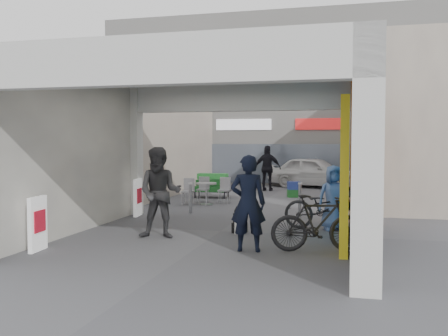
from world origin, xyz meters
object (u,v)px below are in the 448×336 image
(produce_stand, at_px, (212,188))
(bicycle_front, at_px, (327,208))
(man_with_dog, at_px, (248,203))
(man_crates, at_px, (268,168))
(cafe_set, at_px, (205,194))
(white_van, at_px, (314,172))
(bicycle_rear, at_px, (318,223))
(man_back_turned, at_px, (160,193))
(border_collie, at_px, (239,222))
(man_elderly, at_px, (333,198))

(produce_stand, relative_size, bicycle_front, 0.67)
(man_with_dog, relative_size, man_crates, 0.95)
(cafe_set, bearing_deg, produce_stand, 98.84)
(man_with_dog, bearing_deg, white_van, -99.13)
(bicycle_rear, bearing_deg, produce_stand, 14.36)
(man_back_turned, xyz_separation_m, man_crates, (0.58, 10.49, -0.02))
(bicycle_rear, xyz_separation_m, white_van, (-0.95, 12.99, 0.16))
(man_back_turned, relative_size, bicycle_front, 0.97)
(border_collie, height_order, man_crates, man_crates)
(man_elderly, bearing_deg, produce_stand, 110.69)
(cafe_set, height_order, man_with_dog, man_with_dog)
(bicycle_front, distance_m, bicycle_rear, 2.26)
(produce_stand, height_order, white_van, white_van)
(bicycle_front, distance_m, white_van, 10.78)
(border_collie, distance_m, white_van, 11.62)
(man_crates, xyz_separation_m, bicycle_rear, (2.70, -11.00, -0.41))
(cafe_set, bearing_deg, man_with_dog, -67.44)
(white_van, bearing_deg, bicycle_front, -157.43)
(man_back_turned, distance_m, white_van, 12.70)
(cafe_set, height_order, man_crates, man_crates)
(produce_stand, bearing_deg, cafe_set, -104.50)
(cafe_set, distance_m, bicycle_rear, 7.47)
(border_collie, xyz_separation_m, white_van, (0.84, 11.58, 0.44))
(man_crates, bearing_deg, man_with_dog, 99.37)
(produce_stand, bearing_deg, bicycle_rear, -85.45)
(man_elderly, distance_m, bicycle_front, 0.27)
(man_back_turned, relative_size, bicycle_rear, 1.09)
(man_elderly, bearing_deg, bicycle_front, -170.54)
(white_van, bearing_deg, cafe_set, 172.78)
(white_van, bearing_deg, man_with_dog, -164.07)
(produce_stand, distance_m, bicycle_rear, 9.11)
(white_van, bearing_deg, man_crates, 156.01)
(man_crates, bearing_deg, border_collie, 97.43)
(man_with_dog, bearing_deg, man_elderly, -126.74)
(cafe_set, relative_size, man_crates, 0.75)
(border_collie, xyz_separation_m, man_with_dog, (0.54, -1.69, 0.64))
(man_back_turned, bearing_deg, cafe_set, 88.16)
(man_back_turned, xyz_separation_m, white_van, (2.32, 12.48, -0.27))
(man_with_dog, height_order, white_van, man_with_dog)
(cafe_set, xyz_separation_m, produce_stand, (-0.27, 1.74, 0.04))
(man_with_dog, relative_size, white_van, 0.44)
(cafe_set, xyz_separation_m, man_crates, (1.29, 4.69, 0.63))
(man_elderly, xyz_separation_m, bicycle_front, (-0.14, -0.07, -0.22))
(man_back_turned, bearing_deg, white_van, 70.58)
(cafe_set, xyz_separation_m, white_van, (3.04, 6.68, 0.38))
(produce_stand, xyz_separation_m, bicycle_rear, (4.26, -8.05, 0.18))
(man_crates, height_order, bicycle_rear, man_crates)
(bicycle_front, height_order, bicycle_rear, bicycle_rear)
(produce_stand, bearing_deg, border_collie, -92.98)
(man_back_turned, relative_size, man_crates, 1.02)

